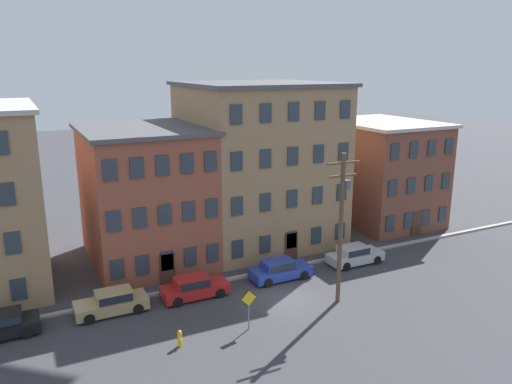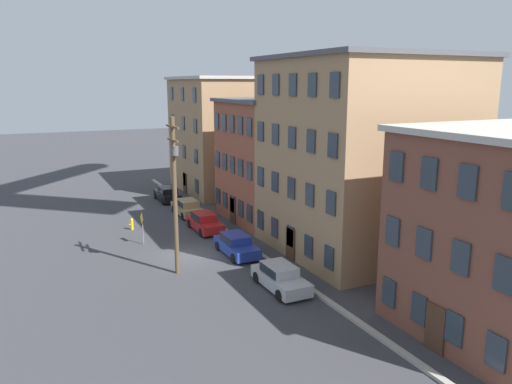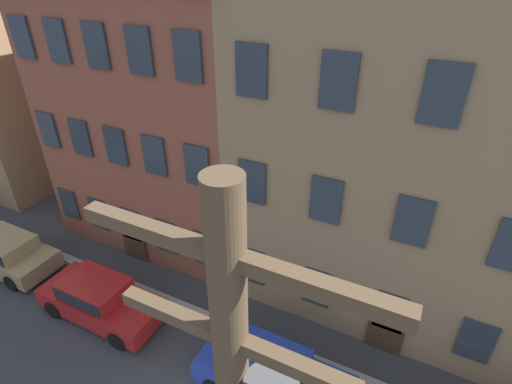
{
  "view_description": "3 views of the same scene",
  "coord_description": "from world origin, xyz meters",
  "views": [
    {
      "loc": [
        -15.03,
        -25.93,
        14.96
      ],
      "look_at": [
        0.28,
        5.02,
        6.13
      ],
      "focal_mm": 35.0,
      "sensor_mm": 36.0,
      "label": 1
    },
    {
      "loc": [
        31.76,
        -9.9,
        11.68
      ],
      "look_at": [
        0.47,
        4.97,
        4.14
      ],
      "focal_mm": 35.0,
      "sensor_mm": 36.0,
      "label": 2
    },
    {
      "loc": [
        3.98,
        -3.38,
        10.88
      ],
      "look_at": [
        0.34,
        3.91,
        6.02
      ],
      "focal_mm": 28.0,
      "sensor_mm": 36.0,
      "label": 3
    }
  ],
  "objects": [
    {
      "name": "apartment_annex",
      "position": [
        16.88,
        11.34,
        4.9
      ],
      "size": [
        8.78,
        11.2,
        9.76
      ],
      "color": "brown",
      "rests_on": "ground_plane"
    },
    {
      "name": "fire_hydrant",
      "position": [
        -7.96,
        -2.24,
        0.48
      ],
      "size": [
        0.24,
        0.34,
        0.96
      ],
      "color": "yellow",
      "rests_on": "ground_plane"
    },
    {
      "name": "car_silver",
      "position": [
        7.8,
        3.05,
        0.75
      ],
      "size": [
        4.4,
        1.92,
        1.43
      ],
      "color": "#B7B7BC",
      "rests_on": "ground_plane"
    },
    {
      "name": "ground_plane",
      "position": [
        0.0,
        0.0,
        0.0
      ],
      "size": [
        200.0,
        200.0,
        0.0
      ],
      "primitive_type": "plane",
      "color": "#38383D"
    },
    {
      "name": "caution_sign",
      "position": [
        -3.8,
        -2.29,
        1.67
      ],
      "size": [
        1.03,
        0.08,
        2.49
      ],
      "color": "slate",
      "rests_on": "ground_plane"
    },
    {
      "name": "utility_pole",
      "position": [
        2.94,
        -1.66,
        5.49
      ],
      "size": [
        2.4,
        0.44,
        9.79
      ],
      "color": "brown",
      "rests_on": "ground_plane"
    },
    {
      "name": "car_tan",
      "position": [
        -10.51,
        3.29,
        0.75
      ],
      "size": [
        4.4,
        1.92,
        1.43
      ],
      "color": "tan",
      "rests_on": "ground_plane"
    },
    {
      "name": "apartment_midblock",
      "position": [
        -6.19,
        11.2,
        5.24
      ],
      "size": [
        9.05,
        10.92,
        10.45
      ],
      "color": "brown",
      "rests_on": "ground_plane"
    },
    {
      "name": "car_blue",
      "position": [
        1.22,
        3.1,
        0.75
      ],
      "size": [
        4.4,
        1.92,
        1.43
      ],
      "color": "#233899",
      "rests_on": "ground_plane"
    },
    {
      "name": "apartment_far",
      "position": [
        3.83,
        11.77,
        6.8
      ],
      "size": [
        12.07,
        12.05,
        13.57
      ],
      "color": "#9E7A56",
      "rests_on": "ground_plane"
    },
    {
      "name": "car_red",
      "position": [
        -5.27,
        3.09,
        0.75
      ],
      "size": [
        4.4,
        1.92,
        1.43
      ],
      "color": "#B21E1E",
      "rests_on": "ground_plane"
    },
    {
      "name": "kerb_strip",
      "position": [
        0.0,
        4.5,
        0.08
      ],
      "size": [
        56.0,
        0.36,
        0.16
      ],
      "primitive_type": "cube",
      "color": "#9E998E",
      "rests_on": "ground_plane"
    }
  ]
}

